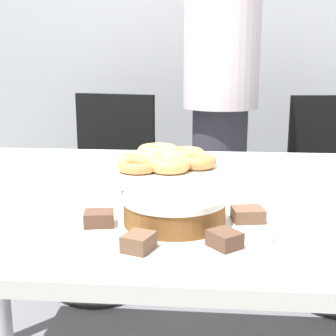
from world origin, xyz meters
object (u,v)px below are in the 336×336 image
person_standing (221,96)px  plate_donuts (164,168)px  frosted_cake (174,209)px  office_chair_left (104,197)px  plate_cake (174,226)px

person_standing → plate_donuts: size_ratio=4.54×
plate_donuts → frosted_cake: bearing=-82.2°
plate_donuts → frosted_cake: frosted_cake is taller
person_standing → office_chair_left: person_standing is taller
office_chair_left → frosted_cake: bearing=-58.2°
person_standing → plate_donuts: 0.74m
office_chair_left → plate_cake: bearing=-58.2°
office_chair_left → plate_cake: (0.42, -1.22, 0.32)m
office_chair_left → plate_donuts: size_ratio=2.38×
office_chair_left → plate_cake: 1.33m
person_standing → plate_cake: size_ratio=4.54×
person_standing → plate_cake: bearing=-95.4°
frosted_cake → person_standing: bearing=84.6°
office_chair_left → plate_donuts: 0.89m
person_standing → office_chair_left: (-0.53, 0.05, -0.48)m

